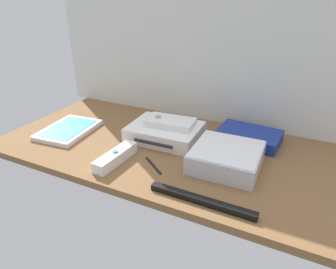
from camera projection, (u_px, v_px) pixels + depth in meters
ground_plane at (168, 150)px, 88.47cm from camera, size 100.00×48.00×2.00cm
back_wall at (203, 23)px, 93.89cm from camera, size 110.00×1.20×64.00cm
game_console at (165, 132)px, 91.95cm from camera, size 21.58×17.10×4.40cm
mini_computer at (226, 157)px, 77.41cm from camera, size 17.48×17.48×5.30cm
game_case at (69, 130)px, 96.88cm from camera, size 15.33×20.20×1.56cm
network_router at (249, 136)px, 90.41cm from camera, size 18.83×13.31×3.40cm
remote_wand at (116, 157)px, 79.71cm from camera, size 4.39×14.97×3.40cm
remote_classic_pad at (170, 122)px, 90.68cm from camera, size 15.01×9.17×2.40cm
sensor_bar at (201, 200)px, 64.68cm from camera, size 24.02×2.05×1.40cm
stylus_pen at (153, 165)px, 78.40cm from camera, size 7.61×5.97×0.70cm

